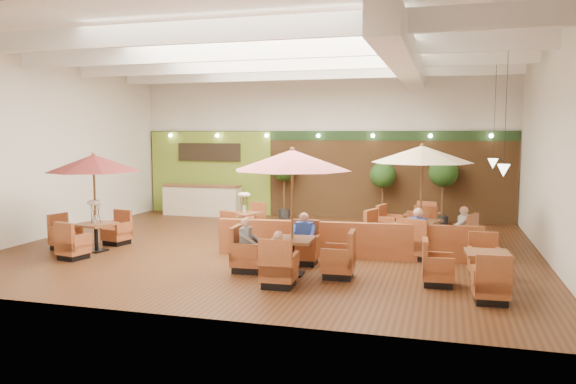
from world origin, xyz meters
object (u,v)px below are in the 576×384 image
(table_3, at_px, (244,219))
(table_4, at_px, (473,271))
(service_counter, at_px, (202,200))
(table_0, at_px, (92,181))
(table_2, at_px, (421,179))
(diner_4, at_px, (461,225))
(topiary_1, at_px, (383,177))
(diner_0, at_px, (279,252))
(table_5, at_px, (413,226))
(diner_1, at_px, (304,233))
(topiary_0, at_px, (284,169))
(booth_divider, at_px, (346,240))
(topiary_2, at_px, (443,175))
(table_1, at_px, (292,189))
(diner_2, at_px, (248,239))
(diner_3, at_px, (418,229))

(table_3, bearing_deg, table_4, -15.65)
(service_counter, xyz_separation_m, table_0, (-0.05, -6.84, 1.30))
(table_2, xyz_separation_m, diner_4, (1.05, 0.00, -1.18))
(topiary_1, bearing_deg, diner_4, -61.22)
(table_0, xyz_separation_m, diner_0, (5.75, -2.02, -1.16))
(table_3, xyz_separation_m, table_5, (5.05, 0.89, -0.13))
(diner_1, bearing_deg, service_counter, -53.43)
(table_4, relative_size, topiary_0, 1.07)
(booth_divider, xyz_separation_m, diner_1, (-0.88, -0.90, 0.30))
(booth_divider, bearing_deg, topiary_0, 114.36)
(topiary_1, distance_m, topiary_2, 2.05)
(table_1, xyz_separation_m, table_4, (3.82, -0.06, -1.56))
(topiary_1, distance_m, diner_1, 7.12)
(topiary_1, height_order, diner_2, topiary_1)
(diner_0, height_order, diner_3, diner_3)
(topiary_1, height_order, diner_4, topiary_1)
(table_1, distance_m, diner_2, 1.56)
(service_counter, distance_m, table_0, 6.97)
(table_3, xyz_separation_m, topiary_0, (0.22, 3.70, 1.32))
(topiary_0, bearing_deg, service_counter, -176.43)
(table_5, distance_m, topiary_1, 3.30)
(table_0, xyz_separation_m, table_2, (8.37, 2.39, 0.05))
(table_4, distance_m, diner_0, 3.96)
(table_4, xyz_separation_m, diner_0, (-3.82, -0.98, 0.37))
(diner_2, bearing_deg, table_0, -109.13)
(diner_0, xyz_separation_m, diner_4, (3.68, 4.41, 0.03))
(topiary_1, xyz_separation_m, diner_3, (1.50, -5.71, -0.81))
(booth_divider, xyz_separation_m, topiary_2, (2.29, 6.08, 1.26))
(diner_0, height_order, diner_4, diner_4)
(diner_3, bearing_deg, diner_2, -134.29)
(table_0, distance_m, topiary_0, 7.76)
(table_0, relative_size, diner_1, 3.39)
(service_counter, bearing_deg, diner_4, -25.40)
(topiary_1, distance_m, diner_3, 5.96)
(table_2, xyz_separation_m, diner_3, (0.00, -1.05, -1.16))
(table_0, relative_size, table_2, 0.90)
(table_2, distance_m, diner_0, 5.27)
(table_1, relative_size, topiary_0, 1.17)
(table_1, relative_size, diner_1, 3.59)
(table_2, distance_m, topiary_2, 4.69)
(topiary_1, bearing_deg, topiary_0, 180.00)
(service_counter, bearing_deg, table_3, -49.51)
(topiary_1, distance_m, diner_2, 8.35)
(topiary_1, bearing_deg, table_0, -134.28)
(table_1, relative_size, table_5, 1.03)
(table_5, distance_m, diner_1, 4.80)
(table_4, bearing_deg, service_counter, 136.62)
(service_counter, height_order, table_5, service_counter)
(table_1, bearing_deg, topiary_0, 104.59)
(diner_4, bearing_deg, service_counter, 77.29)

